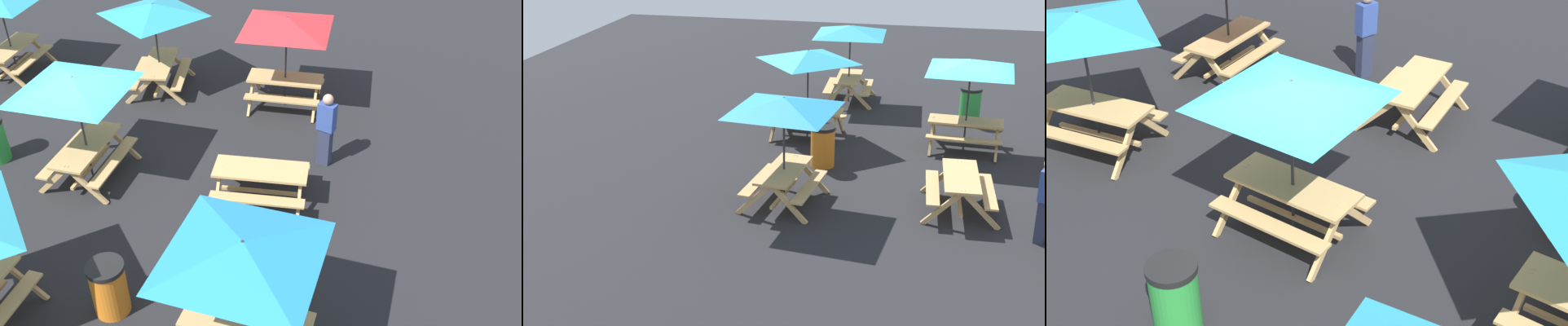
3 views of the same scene
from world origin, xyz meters
The scene contains 6 objects.
ground_plane centered at (0.00, 0.00, 0.00)m, with size 31.60×31.60×0.00m, color #232326.
picnic_table_0 centered at (0.13, 3.61, 0.56)m, with size 1.60×1.86×0.81m.
picnic_table_2 centered at (-3.83, 0.21, 1.99)m, with size 2.25×2.25×2.34m.
picnic_table_4 centered at (0.00, 0.00, 1.99)m, with size 2.82×2.82×2.34m.
trash_bin_green centered at (-0.16, -2.25, 0.49)m, with size 0.59×0.59×0.98m.
person_standing centered at (-1.36, 4.70, 0.89)m, with size 0.34×0.42×1.67m.
Camera 3 is at (4.22, -6.59, 6.30)m, focal length 50.00 mm.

